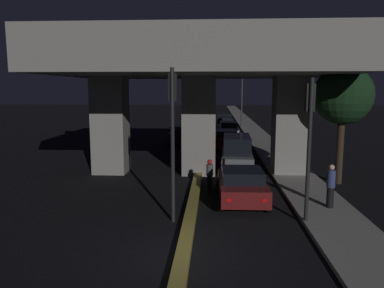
{
  "coord_description": "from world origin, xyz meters",
  "views": [
    {
      "loc": [
        0.85,
        -10.16,
        4.79
      ],
      "look_at": [
        -0.64,
        14.74,
        1.07
      ],
      "focal_mm": 35.0,
      "sensor_mm": 36.0,
      "label": 1
    }
  ],
  "objects_px": {
    "traffic_light_right_of_median": "(309,126)",
    "pedestrian_on_sidewalk": "(331,186)",
    "traffic_light_left_of_median": "(173,119)",
    "car_dark_red_lead": "(242,185)",
    "car_silver_third_oncoming": "(195,114)",
    "car_white_fourth_oncoming": "(200,110)",
    "car_black_lead_oncoming": "(182,134)",
    "car_silver_fourth": "(228,130)",
    "car_dark_green_second_oncoming": "(190,122)",
    "car_grey_second": "(237,152)",
    "car_black_sixth": "(225,120)",
    "street_lamp": "(240,91)",
    "motorcycle_black_filtering_near": "(210,177)",
    "car_dark_red_third": "(226,139)",
    "car_silver_fifth": "(224,124)"
  },
  "relations": [
    {
      "from": "traffic_light_left_of_median",
      "to": "car_black_sixth",
      "type": "relative_size",
      "value": 1.2
    },
    {
      "from": "car_silver_fourth",
      "to": "car_dark_red_lead",
      "type": "bearing_deg",
      "value": 177.97
    },
    {
      "from": "car_black_sixth",
      "to": "car_black_lead_oncoming",
      "type": "height_order",
      "value": "car_black_lead_oncoming"
    },
    {
      "from": "traffic_light_left_of_median",
      "to": "car_silver_fourth",
      "type": "distance_m",
      "value": 23.66
    },
    {
      "from": "car_dark_red_lead",
      "to": "car_silver_fourth",
      "type": "bearing_deg",
      "value": -1.75
    },
    {
      "from": "car_silver_fourth",
      "to": "car_silver_third_oncoming",
      "type": "xyz_separation_m",
      "value": [
        -4.27,
        19.94,
        0.19
      ]
    },
    {
      "from": "car_black_lead_oncoming",
      "to": "car_dark_green_second_oncoming",
      "type": "height_order",
      "value": "car_dark_green_second_oncoming"
    },
    {
      "from": "car_white_fourth_oncoming",
      "to": "traffic_light_left_of_median",
      "type": "bearing_deg",
      "value": 3.76
    },
    {
      "from": "car_silver_fourth",
      "to": "car_black_sixth",
      "type": "relative_size",
      "value": 1.04
    },
    {
      "from": "car_dark_red_third",
      "to": "car_black_sixth",
      "type": "bearing_deg",
      "value": -2.53
    },
    {
      "from": "traffic_light_left_of_median",
      "to": "car_grey_second",
      "type": "height_order",
      "value": "traffic_light_left_of_median"
    },
    {
      "from": "car_dark_green_second_oncoming",
      "to": "motorcycle_black_filtering_near",
      "type": "bearing_deg",
      "value": 6.06
    },
    {
      "from": "car_silver_third_oncoming",
      "to": "traffic_light_left_of_median",
      "type": "bearing_deg",
      "value": 2.27
    },
    {
      "from": "car_silver_fourth",
      "to": "car_black_lead_oncoming",
      "type": "xyz_separation_m",
      "value": [
        -4.18,
        -3.96,
        -0.01
      ]
    },
    {
      "from": "car_black_sixth",
      "to": "car_black_lead_oncoming",
      "type": "distance_m",
      "value": 16.52
    },
    {
      "from": "car_dark_red_lead",
      "to": "pedestrian_on_sidewalk",
      "type": "xyz_separation_m",
      "value": [
        3.38,
        -0.96,
        0.26
      ]
    },
    {
      "from": "car_white_fourth_oncoming",
      "to": "pedestrian_on_sidewalk",
      "type": "distance_m",
      "value": 52.48
    },
    {
      "from": "street_lamp",
      "to": "pedestrian_on_sidewalk",
      "type": "distance_m",
      "value": 32.99
    },
    {
      "from": "traffic_light_left_of_median",
      "to": "motorcycle_black_filtering_near",
      "type": "height_order",
      "value": "traffic_light_left_of_median"
    },
    {
      "from": "car_silver_fourth",
      "to": "traffic_light_left_of_median",
      "type": "bearing_deg",
      "value": 171.57
    },
    {
      "from": "car_silver_fifth",
      "to": "car_black_sixth",
      "type": "height_order",
      "value": "car_silver_fifth"
    },
    {
      "from": "traffic_light_right_of_median",
      "to": "car_silver_fifth",
      "type": "xyz_separation_m",
      "value": [
        -2.13,
        29.11,
        -2.66
      ]
    },
    {
      "from": "car_dark_red_lead",
      "to": "car_dark_red_third",
      "type": "height_order",
      "value": "car_dark_red_third"
    },
    {
      "from": "car_silver_fifth",
      "to": "motorcycle_black_filtering_near",
      "type": "height_order",
      "value": "car_silver_fifth"
    },
    {
      "from": "street_lamp",
      "to": "car_silver_third_oncoming",
      "type": "height_order",
      "value": "street_lamp"
    },
    {
      "from": "car_dark_green_second_oncoming",
      "to": "pedestrian_on_sidewalk",
      "type": "bearing_deg",
      "value": 14.83
    },
    {
      "from": "car_dark_red_lead",
      "to": "car_silver_fifth",
      "type": "relative_size",
      "value": 0.84
    },
    {
      "from": "car_dark_red_third",
      "to": "car_silver_fourth",
      "type": "height_order",
      "value": "car_silver_fourth"
    },
    {
      "from": "traffic_light_right_of_median",
      "to": "car_black_sixth",
      "type": "distance_m",
      "value": 35.49
    },
    {
      "from": "car_silver_fourth",
      "to": "pedestrian_on_sidewalk",
      "type": "height_order",
      "value": "pedestrian_on_sidewalk"
    },
    {
      "from": "car_black_sixth",
      "to": "car_white_fourth_oncoming",
      "type": "xyz_separation_m",
      "value": [
        -3.93,
        18.09,
        0.13
      ]
    },
    {
      "from": "car_grey_second",
      "to": "car_silver_third_oncoming",
      "type": "xyz_separation_m",
      "value": [
        -4.25,
        34.37,
        -0.05
      ]
    },
    {
      "from": "car_silver_third_oncoming",
      "to": "car_white_fourth_oncoming",
      "type": "bearing_deg",
      "value": 178.52
    },
    {
      "from": "car_black_lead_oncoming",
      "to": "car_white_fourth_oncoming",
      "type": "relative_size",
      "value": 0.89
    },
    {
      "from": "traffic_light_right_of_median",
      "to": "car_black_sixth",
      "type": "height_order",
      "value": "traffic_light_right_of_median"
    },
    {
      "from": "car_dark_red_third",
      "to": "motorcycle_black_filtering_near",
      "type": "bearing_deg",
      "value": 173.46
    },
    {
      "from": "car_silver_fourth",
      "to": "car_white_fourth_oncoming",
      "type": "bearing_deg",
      "value": 5.94
    },
    {
      "from": "car_dark_red_lead",
      "to": "car_dark_green_second_oncoming",
      "type": "relative_size",
      "value": 0.98
    },
    {
      "from": "car_grey_second",
      "to": "car_dark_green_second_oncoming",
      "type": "relative_size",
      "value": 1.12
    },
    {
      "from": "car_dark_red_lead",
      "to": "car_black_lead_oncoming",
      "type": "bearing_deg",
      "value": 12.03
    },
    {
      "from": "traffic_light_left_of_median",
      "to": "car_dark_red_lead",
      "type": "relative_size",
      "value": 1.36
    },
    {
      "from": "car_dark_red_third",
      "to": "car_dark_green_second_oncoming",
      "type": "bearing_deg",
      "value": 14.64
    },
    {
      "from": "car_silver_fourth",
      "to": "car_dark_green_second_oncoming",
      "type": "relative_size",
      "value": 1.14
    },
    {
      "from": "car_black_sixth",
      "to": "car_silver_third_oncoming",
      "type": "relative_size",
      "value": 1.06
    },
    {
      "from": "car_dark_red_lead",
      "to": "car_silver_fifth",
      "type": "distance_m",
      "value": 26.71
    },
    {
      "from": "street_lamp",
      "to": "car_black_sixth",
      "type": "distance_m",
      "value": 4.19
    },
    {
      "from": "traffic_light_right_of_median",
      "to": "pedestrian_on_sidewalk",
      "type": "distance_m",
      "value": 3.15
    },
    {
      "from": "traffic_light_right_of_median",
      "to": "traffic_light_left_of_median",
      "type": "bearing_deg",
      "value": -179.96
    },
    {
      "from": "street_lamp",
      "to": "car_grey_second",
      "type": "bearing_deg",
      "value": -93.99
    },
    {
      "from": "car_grey_second",
      "to": "car_black_lead_oncoming",
      "type": "relative_size",
      "value": 1.13
    }
  ]
}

